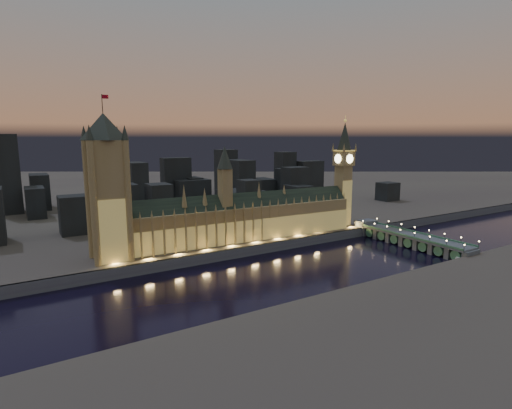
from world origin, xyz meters
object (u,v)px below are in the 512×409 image
elizabeth_tower (344,165)px  westminster_bridge (408,239)px  river_boat (463,259)px  palace_of_westminster (246,218)px  victoria_tower (107,180)px

elizabeth_tower → westminster_bridge: (15.71, -65.36, -60.68)m
westminster_bridge → river_boat: size_ratio=2.54×
elizabeth_tower → river_boat: bearing=-82.4°
palace_of_westminster → elizabeth_tower: (108.71, 0.17, 40.30)m
palace_of_westminster → elizabeth_tower: elizabeth_tower is taller
victoria_tower → westminster_bridge: bearing=-15.6°
palace_of_westminster → westminster_bridge: (124.42, -65.19, -20.39)m
victoria_tower → westminster_bridge: 249.48m
victoria_tower → river_boat: bearing=-26.5°
palace_of_westminster → victoria_tower: size_ratio=1.79×
elizabeth_tower → river_boat: elizabeth_tower is taller
elizabeth_tower → westminster_bridge: 90.56m
palace_of_westminster → victoria_tower: (-109.29, 0.16, 37.49)m
victoria_tower → elizabeth_tower: 218.02m
palace_of_westminster → river_boat: (124.31, -116.10, -24.81)m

